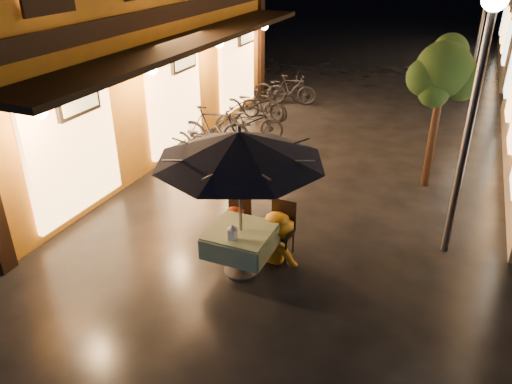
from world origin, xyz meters
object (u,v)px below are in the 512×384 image
at_px(cafe_table, 241,240).
at_px(person_orange, 233,208).
at_px(streetlamp_near, 478,81).
at_px(table_lantern, 232,231).
at_px(person_yellow, 277,215).
at_px(bicycle_0, 201,140).
at_px(patio_umbrella, 239,147).

xyz_separation_m(cafe_table, person_orange, (-0.41, 0.59, 0.18)).
xyz_separation_m(streetlamp_near, table_lantern, (-2.95, -2.22, -2.00)).
distance_m(streetlamp_near, person_yellow, 3.59).
height_order(cafe_table, table_lantern, table_lantern).
bearing_deg(person_yellow, table_lantern, 71.42).
relative_size(streetlamp_near, cafe_table, 4.27).
distance_m(streetlamp_near, table_lantern, 4.20).
height_order(person_orange, bicycle_0, person_orange).
bearing_deg(bicycle_0, streetlamp_near, -102.52).
xyz_separation_m(person_orange, person_yellow, (0.78, -0.02, 0.06)).
xyz_separation_m(cafe_table, patio_umbrella, (0.00, -0.00, 1.56)).
xyz_separation_m(patio_umbrella, person_orange, (-0.41, 0.59, -1.38)).
bearing_deg(cafe_table, streetlamp_near, 33.17).
xyz_separation_m(patio_umbrella, person_yellow, (0.37, 0.57, -1.32)).
bearing_deg(table_lantern, person_orange, 115.05).
bearing_deg(bicycle_0, patio_umbrella, -137.76).
xyz_separation_m(table_lantern, person_orange, (-0.41, 0.88, -0.15)).
relative_size(cafe_table, patio_umbrella, 0.39).
bearing_deg(patio_umbrella, cafe_table, 135.00).
height_order(cafe_table, person_orange, person_orange).
relative_size(cafe_table, bicycle_0, 0.58).
xyz_separation_m(person_yellow, bicycle_0, (-3.20, 3.31, -0.38)).
bearing_deg(patio_umbrella, person_orange, 125.00).
bearing_deg(cafe_table, bicycle_0, 126.09).
height_order(patio_umbrella, bicycle_0, patio_umbrella).
xyz_separation_m(streetlamp_near, person_yellow, (-2.58, -1.36, -2.09)).
height_order(patio_umbrella, person_yellow, patio_umbrella).
xyz_separation_m(person_orange, bicycle_0, (-2.42, 3.30, -0.32)).
xyz_separation_m(table_lantern, bicycle_0, (-2.83, 4.18, -0.47)).
height_order(streetlamp_near, person_orange, streetlamp_near).
xyz_separation_m(cafe_table, person_yellow, (0.37, 0.57, 0.24)).
height_order(cafe_table, bicycle_0, bicycle_0).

